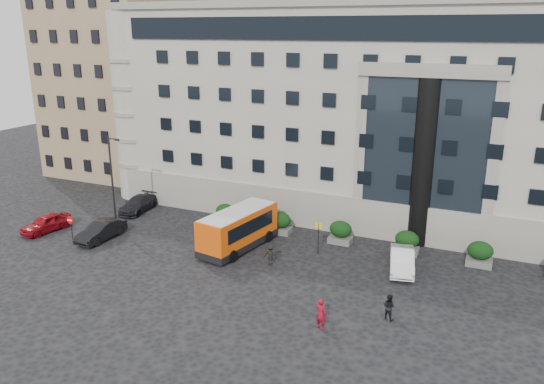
{
  "coord_description": "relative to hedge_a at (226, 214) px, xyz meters",
  "views": [
    {
      "loc": [
        17.39,
        -30.27,
        16.41
      ],
      "look_at": [
        2.4,
        3.37,
        5.0
      ],
      "focal_mm": 35.0,
      "sensor_mm": 36.0,
      "label": 1
    }
  ],
  "objects": [
    {
      "name": "ground",
      "position": [
        4.0,
        -7.8,
        -0.93
      ],
      "size": [
        120.0,
        120.0,
        0.0
      ],
      "primitive_type": "plane",
      "color": "black",
      "rests_on": "ground"
    },
    {
      "name": "civic_building",
      "position": [
        10.0,
        14.2,
        8.07
      ],
      "size": [
        44.0,
        24.0,
        18.0
      ],
      "primitive_type": "cube",
      "color": "#A39D90",
      "rests_on": "ground"
    },
    {
      "name": "entrance_column",
      "position": [
        16.0,
        2.5,
        5.57
      ],
      "size": [
        1.8,
        1.8,
        13.0
      ],
      "primitive_type": "cylinder",
      "color": "black",
      "rests_on": "ground"
    },
    {
      "name": "apartment_near",
      "position": [
        -20.0,
        12.2,
        9.07
      ],
      "size": [
        14.0,
        14.0,
        20.0
      ],
      "primitive_type": "cube",
      "color": "#947E56",
      "rests_on": "ground"
    },
    {
      "name": "apartment_far",
      "position": [
        -23.0,
        30.2,
        10.07
      ],
      "size": [
        13.0,
        13.0,
        22.0
      ],
      "primitive_type": "cube",
      "color": "#7C6648",
      "rests_on": "ground"
    },
    {
      "name": "hedge_a",
      "position": [
        0.0,
        0.0,
        0.0
      ],
      "size": [
        1.8,
        1.26,
        1.84
      ],
      "color": "#52524F",
      "rests_on": "ground"
    },
    {
      "name": "hedge_b",
      "position": [
        5.2,
        0.0,
        0.0
      ],
      "size": [
        1.8,
        1.26,
        1.84
      ],
      "color": "#52524F",
      "rests_on": "ground"
    },
    {
      "name": "hedge_c",
      "position": [
        10.4,
        0.0,
        0.0
      ],
      "size": [
        1.8,
        1.26,
        1.84
      ],
      "color": "#52524F",
      "rests_on": "ground"
    },
    {
      "name": "hedge_d",
      "position": [
        15.6,
        0.0,
        0.0
      ],
      "size": [
        1.8,
        1.26,
        1.84
      ],
      "color": "#52524F",
      "rests_on": "ground"
    },
    {
      "name": "hedge_e",
      "position": [
        20.8,
        0.0,
        0.0
      ],
      "size": [
        1.8,
        1.26,
        1.84
      ],
      "color": "#52524F",
      "rests_on": "ground"
    },
    {
      "name": "street_lamp",
      "position": [
        -7.94,
        -4.8,
        3.44
      ],
      "size": [
        1.16,
        0.18,
        8.0
      ],
      "color": "#262628",
      "rests_on": "ground"
    },
    {
      "name": "bus_stop_sign",
      "position": [
        9.5,
        -2.8,
        0.8
      ],
      "size": [
        0.5,
        0.08,
        2.52
      ],
      "color": "#262628",
      "rests_on": "ground"
    },
    {
      "name": "no_entry_sign",
      "position": [
        -9.0,
        -8.84,
        0.72
      ],
      "size": [
        0.64,
        0.16,
        2.32
      ],
      "color": "#262628",
      "rests_on": "ground"
    },
    {
      "name": "minibus",
      "position": [
        3.44,
        -4.21,
        0.75
      ],
      "size": [
        3.73,
        7.62,
        3.05
      ],
      "rotation": [
        0.0,
        0.0,
        -0.17
      ],
      "color": "#EF530B",
      "rests_on": "ground"
    },
    {
      "name": "red_truck",
      "position": [
        -8.05,
        8.72,
        0.49
      ],
      "size": [
        2.92,
        5.39,
        2.78
      ],
      "rotation": [
        0.0,
        0.0,
        0.12
      ],
      "color": "maroon",
      "rests_on": "ground"
    },
    {
      "name": "parked_car_a",
      "position": [
        -13.0,
        -7.64,
        -0.2
      ],
      "size": [
        2.4,
        4.5,
        1.46
      ],
      "primitive_type": "imported",
      "rotation": [
        0.0,
        0.0,
        -0.16
      ],
      "color": "maroon",
      "rests_on": "ground"
    },
    {
      "name": "parked_car_b",
      "position": [
        -7.5,
        -7.18,
        -0.18
      ],
      "size": [
        1.7,
        4.57,
        1.49
      ],
      "primitive_type": "imported",
      "rotation": [
        0.0,
        0.0,
        -0.03
      ],
      "color": "black",
      "rests_on": "ground"
    },
    {
      "name": "parked_car_c",
      "position": [
        -9.15,
        -0.32,
        -0.24
      ],
      "size": [
        2.5,
        4.98,
        1.39
      ],
      "primitive_type": "imported",
      "rotation": [
        0.0,
        0.0,
        0.12
      ],
      "color": "black",
      "rests_on": "ground"
    },
    {
      "name": "parked_car_d",
      "position": [
        -13.0,
        5.49,
        -0.21
      ],
      "size": [
        2.79,
        5.33,
        1.43
      ],
      "primitive_type": "imported",
      "rotation": [
        0.0,
        0.0,
        -0.08
      ],
      "color": "black",
      "rests_on": "ground"
    },
    {
      "name": "white_taxi",
      "position": [
        15.84,
        -3.07,
        -0.17
      ],
      "size": [
        2.54,
        4.86,
        1.52
      ],
      "primitive_type": "imported",
      "rotation": [
        0.0,
        0.0,
        0.21
      ],
      "color": "white",
      "rests_on": "ground"
    },
    {
      "name": "pedestrian_a",
      "position": [
        13.09,
        -12.63,
        0.01
      ],
      "size": [
        0.78,
        0.61,
        1.88
      ],
      "primitive_type": "imported",
      "rotation": [
        0.0,
        0.0,
        2.89
      ],
      "color": "maroon",
      "rests_on": "ground"
    },
    {
      "name": "pedestrian_b",
      "position": [
        16.39,
        -10.0,
        -0.13
      ],
      "size": [
        0.94,
        0.83,
        1.6
      ],
      "primitive_type": "imported",
      "rotation": [
        0.0,
        0.0,
        2.8
      ],
      "color": "black",
      "rests_on": "ground"
    },
    {
      "name": "pedestrian_c",
      "position": [
        7.0,
        -6.02,
        -0.14
      ],
      "size": [
        1.11,
        0.76,
        1.58
      ],
      "primitive_type": "imported",
      "rotation": [
        0.0,
        0.0,
        3.32
      ],
      "color": "black",
      "rests_on": "ground"
    }
  ]
}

